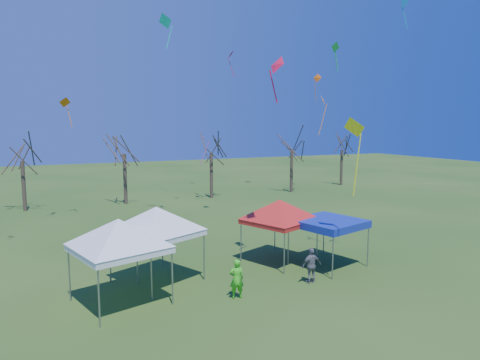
{
  "coord_description": "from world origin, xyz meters",
  "views": [
    {
      "loc": [
        -9.21,
        -15.59,
        7.27
      ],
      "look_at": [
        -0.59,
        3.0,
        4.63
      ],
      "focal_mm": 32.0,
      "sensor_mm": 36.0,
      "label": 1
    }
  ],
  "objects_px": {
    "tree_1": "(21,143)",
    "person_grey": "(311,265)",
    "tent_white_mid": "(156,212)",
    "person_green": "(237,279)",
    "tree_3": "(211,137)",
    "tree_2": "(124,136)",
    "tree_4": "(292,136)",
    "tent_white_west": "(118,225)",
    "tent_red": "(280,204)",
    "tree_5": "(342,138)",
    "tent_blue": "(328,223)"
  },
  "relations": [
    {
      "from": "person_green",
      "to": "person_grey",
      "type": "distance_m",
      "value": 3.86
    },
    {
      "from": "tent_white_west",
      "to": "person_green",
      "type": "xyz_separation_m",
      "value": [
        4.51,
        -1.55,
        -2.45
      ]
    },
    {
      "from": "tree_3",
      "to": "person_green",
      "type": "xyz_separation_m",
      "value": [
        -8.1,
        -23.89,
        -5.23
      ]
    },
    {
      "from": "tree_4",
      "to": "person_green",
      "type": "height_order",
      "value": "tree_4"
    },
    {
      "from": "tree_1",
      "to": "person_green",
      "type": "bearing_deg",
      "value": -70.45
    },
    {
      "from": "tent_white_west",
      "to": "tent_red",
      "type": "xyz_separation_m",
      "value": [
        8.65,
        2.02,
        -0.17
      ]
    },
    {
      "from": "tree_1",
      "to": "tent_white_mid",
      "type": "bearing_deg",
      "value": -73.71
    },
    {
      "from": "tree_1",
      "to": "tree_2",
      "type": "distance_m",
      "value": 8.42
    },
    {
      "from": "tent_red",
      "to": "tent_blue",
      "type": "bearing_deg",
      "value": -41.73
    },
    {
      "from": "person_grey",
      "to": "tree_5",
      "type": "bearing_deg",
      "value": -128.51
    },
    {
      "from": "tent_white_mid",
      "to": "person_green",
      "type": "distance_m",
      "value": 4.87
    },
    {
      "from": "person_green",
      "to": "tree_2",
      "type": "bearing_deg",
      "value": -80.15
    },
    {
      "from": "tent_white_mid",
      "to": "tent_red",
      "type": "distance_m",
      "value": 6.67
    },
    {
      "from": "tree_1",
      "to": "tree_4",
      "type": "height_order",
      "value": "tree_4"
    },
    {
      "from": "tent_white_west",
      "to": "person_grey",
      "type": "relative_size",
      "value": 2.66
    },
    {
      "from": "tree_5",
      "to": "tree_4",
      "type": "bearing_deg",
      "value": -166.15
    },
    {
      "from": "tree_2",
      "to": "tree_5",
      "type": "height_order",
      "value": "tree_2"
    },
    {
      "from": "tree_1",
      "to": "tree_3",
      "type": "distance_m",
      "value": 16.81
    },
    {
      "from": "tent_blue",
      "to": "person_grey",
      "type": "height_order",
      "value": "tent_blue"
    },
    {
      "from": "tree_4",
      "to": "person_green",
      "type": "bearing_deg",
      "value": -126.15
    },
    {
      "from": "tree_3",
      "to": "tent_red",
      "type": "xyz_separation_m",
      "value": [
        -3.96,
        -20.31,
        -2.96
      ]
    },
    {
      "from": "person_green",
      "to": "tent_white_west",
      "type": "bearing_deg",
      "value": -9.85
    },
    {
      "from": "tree_1",
      "to": "person_grey",
      "type": "height_order",
      "value": "tree_1"
    },
    {
      "from": "tree_5",
      "to": "tent_white_mid",
      "type": "bearing_deg",
      "value": -141.46
    },
    {
      "from": "tree_4",
      "to": "tree_5",
      "type": "xyz_separation_m",
      "value": [
        8.37,
        2.06,
        -0.33
      ]
    },
    {
      "from": "tree_3",
      "to": "tree_4",
      "type": "height_order",
      "value": "tree_3"
    },
    {
      "from": "tree_1",
      "to": "tree_2",
      "type": "bearing_deg",
      "value": -1.85
    },
    {
      "from": "tree_1",
      "to": "person_grey",
      "type": "bearing_deg",
      "value": -62.73
    },
    {
      "from": "tree_3",
      "to": "tent_red",
      "type": "bearing_deg",
      "value": -101.04
    },
    {
      "from": "tree_5",
      "to": "person_grey",
      "type": "height_order",
      "value": "tree_5"
    },
    {
      "from": "tree_3",
      "to": "person_green",
      "type": "bearing_deg",
      "value": -108.73
    },
    {
      "from": "tent_white_west",
      "to": "tent_blue",
      "type": "xyz_separation_m",
      "value": [
        10.56,
        0.31,
        -1.06
      ]
    },
    {
      "from": "tent_red",
      "to": "person_green",
      "type": "height_order",
      "value": "tent_red"
    },
    {
      "from": "tree_3",
      "to": "tree_5",
      "type": "distance_m",
      "value": 17.81
    },
    {
      "from": "tree_2",
      "to": "tree_3",
      "type": "xyz_separation_m",
      "value": [
        8.4,
        -0.33,
        -0.21
      ]
    },
    {
      "from": "tent_white_mid",
      "to": "person_grey",
      "type": "distance_m",
      "value": 7.57
    },
    {
      "from": "tent_white_west",
      "to": "tree_5",
      "type": "bearing_deg",
      "value": 38.8
    },
    {
      "from": "tent_white_mid",
      "to": "person_grey",
      "type": "xyz_separation_m",
      "value": [
        6.38,
        -3.23,
        -2.47
      ]
    },
    {
      "from": "tree_1",
      "to": "tent_white_mid",
      "type": "relative_size",
      "value": 1.73
    },
    {
      "from": "tent_white_mid",
      "to": "tent_red",
      "type": "xyz_separation_m",
      "value": [
        6.66,
        0.22,
        -0.18
      ]
    },
    {
      "from": "tree_3",
      "to": "person_green",
      "type": "distance_m",
      "value": 25.76
    },
    {
      "from": "tree_4",
      "to": "tent_red",
      "type": "bearing_deg",
      "value": -123.24
    },
    {
      "from": "person_green",
      "to": "tent_blue",
      "type": "bearing_deg",
      "value": -153.72
    },
    {
      "from": "tent_blue",
      "to": "person_grey",
      "type": "xyz_separation_m",
      "value": [
        -2.19,
        -1.74,
        -1.4
      ]
    },
    {
      "from": "tree_1",
      "to": "tree_3",
      "type": "xyz_separation_m",
      "value": [
        16.8,
        -0.6,
        0.29
      ]
    },
    {
      "from": "tree_4",
      "to": "tent_white_west",
      "type": "xyz_separation_m",
      "value": [
        -21.93,
        -22.3,
        -2.77
      ]
    },
    {
      "from": "tree_4",
      "to": "tent_white_west",
      "type": "bearing_deg",
      "value": -134.53
    },
    {
      "from": "tree_1",
      "to": "tree_3",
      "type": "bearing_deg",
      "value": -2.06
    },
    {
      "from": "tree_1",
      "to": "tree_2",
      "type": "relative_size",
      "value": 0.92
    },
    {
      "from": "tent_red",
      "to": "person_grey",
      "type": "bearing_deg",
      "value": -94.59
    }
  ]
}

